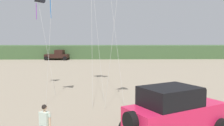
{
  "coord_description": "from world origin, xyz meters",
  "views": [
    {
      "loc": [
        -0.09,
        -6.25,
        4.29
      ],
      "look_at": [
        0.17,
        4.78,
        3.18
      ],
      "focal_mm": 39.94,
      "sensor_mm": 36.0,
      "label": 1
    }
  ],
  "objects_px": {
    "distant_pickup": "(58,55)",
    "kite_black_sled": "(38,0)",
    "person_watching": "(45,122)",
    "jeep": "(174,111)"
  },
  "relations": [
    {
      "from": "distant_pickup",
      "to": "kite_black_sled",
      "type": "relative_size",
      "value": 0.6
    },
    {
      "from": "person_watching",
      "to": "distant_pickup",
      "type": "xyz_separation_m",
      "value": [
        -7.13,
        39.39,
        0.0
      ]
    },
    {
      "from": "person_watching",
      "to": "kite_black_sled",
      "type": "xyz_separation_m",
      "value": [
        -3.18,
        11.35,
        6.5
      ]
    },
    {
      "from": "jeep",
      "to": "person_watching",
      "type": "xyz_separation_m",
      "value": [
        -5.37,
        -0.59,
        -0.26
      ]
    },
    {
      "from": "jeep",
      "to": "person_watching",
      "type": "height_order",
      "value": "jeep"
    },
    {
      "from": "person_watching",
      "to": "distant_pickup",
      "type": "distance_m",
      "value": 40.03
    },
    {
      "from": "distant_pickup",
      "to": "kite_black_sled",
      "type": "xyz_separation_m",
      "value": [
        3.96,
        -28.03,
        6.5
      ]
    },
    {
      "from": "jeep",
      "to": "distant_pickup",
      "type": "bearing_deg",
      "value": 107.86
    },
    {
      "from": "jeep",
      "to": "kite_black_sled",
      "type": "bearing_deg",
      "value": 128.47
    },
    {
      "from": "person_watching",
      "to": "kite_black_sled",
      "type": "relative_size",
      "value": 0.21
    }
  ]
}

